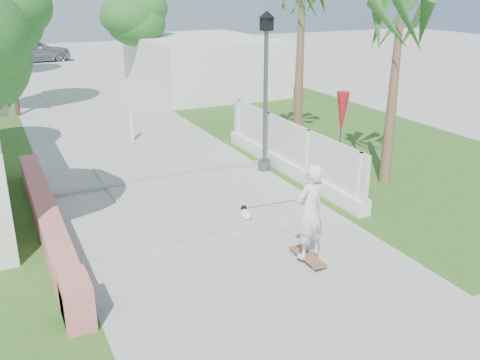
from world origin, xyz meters
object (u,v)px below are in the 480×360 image
skateboarder (308,212)px  parked_car (33,51)px  dog (245,214)px  street_lamp (266,87)px  patio_umbrella (342,114)px  bollard (132,126)px

skateboarder → parked_car: bearing=-100.5°
skateboarder → dog: 2.33m
street_lamp → dog: street_lamp is taller
patio_umbrella → dog: (-3.98, -1.98, -1.50)m
street_lamp → patio_umbrella: size_ratio=1.93×
patio_umbrella → parked_car: 28.29m
parked_car → bollard: bearing=176.4°
bollard → dog: bearing=-85.3°
bollard → parked_car: parked_car is taller
skateboarder → dog: bearing=-97.0°
bollard → dog: bollard is taller
street_lamp → dog: (-2.08, -2.98, -2.24)m
dog → parked_car: bearing=104.6°
patio_umbrella → skateboarder: patio_umbrella is taller
street_lamp → parked_car: street_lamp is taller
street_lamp → bollard: street_lamp is taller
patio_umbrella → parked_car: bearing=101.2°
bollard → parked_car: size_ratio=0.23×
street_lamp → dog: 4.27m
street_lamp → patio_umbrella: (1.90, -1.00, -0.74)m
patio_umbrella → dog: 4.69m
bollard → dog: 7.52m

